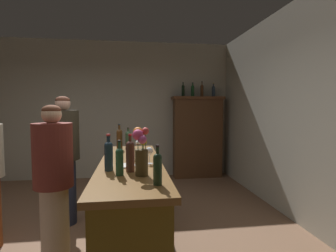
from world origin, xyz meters
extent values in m
plane|color=brown|center=(0.00, 0.00, 0.00)|extent=(7.62, 7.62, 0.00)
cube|color=#B2AF9E|center=(0.00, 2.99, 1.49)|extent=(5.38, 0.12, 2.98)
cube|color=#B4B3A3|center=(2.69, 0.00, 1.49)|extent=(0.12, 5.98, 2.98)
cube|color=brown|center=(0.45, -0.20, 0.47)|extent=(0.55, 2.16, 0.93)
cube|color=brown|center=(0.45, -0.20, 0.96)|extent=(0.63, 2.25, 0.05)
cube|color=#52331D|center=(1.91, 2.71, 0.89)|extent=(1.06, 0.31, 1.78)
cube|color=#58331D|center=(1.91, 2.71, 1.75)|extent=(1.14, 0.37, 0.06)
cylinder|color=#472B13|center=(0.30, 0.64, 1.10)|extent=(0.08, 0.08, 0.23)
sphere|color=#472B13|center=(0.30, 0.64, 1.22)|extent=(0.08, 0.08, 0.08)
cylinder|color=#472B13|center=(0.30, 0.64, 1.26)|extent=(0.03, 0.03, 0.09)
cylinder|color=black|center=(0.30, 0.64, 1.32)|extent=(0.03, 0.03, 0.02)
cylinder|color=#244F32|center=(0.36, -0.72, 1.08)|extent=(0.06, 0.06, 0.20)
sphere|color=#244F32|center=(0.36, -0.72, 1.18)|extent=(0.06, 0.06, 0.06)
cylinder|color=#244F32|center=(0.36, -0.72, 1.22)|extent=(0.03, 0.03, 0.08)
cylinder|color=black|center=(0.36, -0.72, 1.27)|extent=(0.03, 0.03, 0.02)
cylinder|color=#2B452C|center=(0.42, 0.57, 1.09)|extent=(0.08, 0.08, 0.21)
sphere|color=#2B452C|center=(0.42, 0.57, 1.19)|extent=(0.08, 0.08, 0.08)
cylinder|color=#2B452C|center=(0.42, 0.57, 1.23)|extent=(0.03, 0.03, 0.07)
cylinder|color=black|center=(0.42, 0.57, 1.27)|extent=(0.03, 0.03, 0.02)
cylinder|color=#1F3721|center=(0.64, -1.03, 1.08)|extent=(0.06, 0.06, 0.20)
sphere|color=#1F3721|center=(0.64, -1.03, 1.18)|extent=(0.06, 0.06, 0.06)
cylinder|color=#1F3721|center=(0.64, -1.03, 1.22)|extent=(0.02, 0.02, 0.08)
cylinder|color=black|center=(0.64, -1.03, 1.27)|extent=(0.02, 0.02, 0.02)
cylinder|color=#4A2721|center=(0.45, -0.61, 1.10)|extent=(0.08, 0.08, 0.23)
sphere|color=#4A2721|center=(0.45, -0.61, 1.21)|extent=(0.08, 0.08, 0.08)
cylinder|color=#4A2721|center=(0.45, -0.61, 1.26)|extent=(0.03, 0.03, 0.08)
cylinder|color=#AE161F|center=(0.45, -0.61, 1.31)|extent=(0.03, 0.03, 0.02)
cylinder|color=#1A2D3A|center=(0.26, -0.55, 1.09)|extent=(0.08, 0.08, 0.22)
sphere|color=#1A2D3A|center=(0.26, -0.55, 1.21)|extent=(0.08, 0.08, 0.08)
cylinder|color=#1A2D3A|center=(0.26, -0.55, 1.25)|extent=(0.03, 0.03, 0.09)
cylinder|color=#B02422|center=(0.26, -0.55, 1.30)|extent=(0.03, 0.03, 0.02)
cylinder|color=white|center=(0.63, -0.31, 0.98)|extent=(0.07, 0.07, 0.00)
cylinder|color=white|center=(0.63, -0.31, 1.03)|extent=(0.01, 0.01, 0.09)
ellipsoid|color=white|center=(0.63, -0.31, 1.11)|extent=(0.07, 0.07, 0.08)
cylinder|color=white|center=(0.54, 0.40, 0.98)|extent=(0.07, 0.07, 0.00)
cylinder|color=white|center=(0.54, 0.40, 1.03)|extent=(0.01, 0.01, 0.09)
ellipsoid|color=white|center=(0.54, 0.40, 1.10)|extent=(0.07, 0.07, 0.06)
ellipsoid|color=maroon|center=(0.54, 0.40, 1.08)|extent=(0.06, 0.06, 0.02)
cylinder|color=white|center=(0.46, -0.06, 0.98)|extent=(0.06, 0.06, 0.00)
cylinder|color=white|center=(0.46, -0.06, 1.02)|extent=(0.01, 0.01, 0.07)
ellipsoid|color=white|center=(0.46, -0.06, 1.09)|extent=(0.08, 0.08, 0.06)
ellipsoid|color=maroon|center=(0.46, -0.06, 1.07)|extent=(0.07, 0.07, 0.03)
cylinder|color=#43351B|center=(0.54, -0.75, 1.09)|extent=(0.11, 0.11, 0.22)
cylinder|color=#38602D|center=(0.57, -0.74, 1.23)|extent=(0.01, 0.01, 0.24)
sphere|color=#C83C39|center=(0.57, -0.74, 1.35)|extent=(0.06, 0.06, 0.06)
cylinder|color=#38602D|center=(0.56, -0.72, 1.19)|extent=(0.01, 0.01, 0.15)
sphere|color=yellow|center=(0.56, -0.72, 1.26)|extent=(0.06, 0.06, 0.06)
cylinder|color=#38602D|center=(0.51, -0.74, 1.23)|extent=(0.01, 0.01, 0.23)
sphere|color=orange|center=(0.51, -0.74, 1.34)|extent=(0.08, 0.08, 0.08)
cylinder|color=#38602D|center=(0.51, -0.77, 1.22)|extent=(0.01, 0.01, 0.21)
sphere|color=#D43E77|center=(0.51, -0.77, 1.32)|extent=(0.09, 0.09, 0.09)
cylinder|color=#38602D|center=(0.55, -0.79, 1.20)|extent=(0.01, 0.01, 0.17)
sphere|color=#C14C93|center=(0.55, -0.79, 1.29)|extent=(0.07, 0.07, 0.07)
cylinder|color=white|center=(0.40, -0.39, 0.99)|extent=(0.19, 0.19, 0.01)
cylinder|color=black|center=(1.58, 2.71, 1.89)|extent=(0.07, 0.07, 0.22)
sphere|color=black|center=(1.58, 2.71, 2.00)|extent=(0.07, 0.07, 0.07)
cylinder|color=black|center=(1.58, 2.71, 2.04)|extent=(0.03, 0.03, 0.08)
cylinder|color=black|center=(1.58, 2.71, 2.09)|extent=(0.03, 0.03, 0.02)
cylinder|color=#143B1B|center=(1.80, 2.71, 1.89)|extent=(0.07, 0.07, 0.21)
sphere|color=#143B1B|center=(1.80, 2.71, 1.99)|extent=(0.07, 0.07, 0.07)
cylinder|color=#143B1B|center=(1.80, 2.71, 2.03)|extent=(0.03, 0.03, 0.08)
cylinder|color=black|center=(1.80, 2.71, 2.08)|extent=(0.03, 0.03, 0.02)
cylinder|color=#452613|center=(2.01, 2.71, 1.90)|extent=(0.07, 0.07, 0.22)
sphere|color=#452613|center=(2.01, 2.71, 2.01)|extent=(0.07, 0.07, 0.07)
cylinder|color=#452613|center=(2.01, 2.71, 2.06)|extent=(0.02, 0.02, 0.10)
cylinder|color=black|center=(2.01, 2.71, 2.11)|extent=(0.02, 0.02, 0.02)
cylinder|color=#202E3C|center=(2.27, 2.71, 1.88)|extent=(0.07, 0.07, 0.20)
sphere|color=#202E3C|center=(2.27, 2.71, 1.98)|extent=(0.07, 0.07, 0.07)
cylinder|color=#202E3C|center=(2.27, 2.71, 2.03)|extent=(0.03, 0.03, 0.09)
cylinder|color=gold|center=(2.27, 2.71, 2.08)|extent=(0.03, 0.03, 0.02)
cylinder|color=#B9A28D|center=(-0.26, -0.37, 0.40)|extent=(0.26, 0.26, 0.80)
cylinder|color=maroon|center=(-0.26, -0.37, 1.10)|extent=(0.35, 0.35, 0.60)
sphere|color=#D1AD89|center=(-0.26, -0.37, 1.48)|extent=(0.18, 0.18, 0.18)
ellipsoid|color=#59301D|center=(-0.26, -0.37, 1.52)|extent=(0.17, 0.17, 0.10)
cylinder|color=#262D4A|center=(-0.42, 0.66, 0.43)|extent=(0.28, 0.28, 0.86)
cylinder|color=#333024|center=(-0.42, 0.66, 1.18)|extent=(0.39, 0.39, 0.65)
sphere|color=#DBA68E|center=(-0.42, 0.66, 1.59)|extent=(0.19, 0.19, 0.19)
ellipsoid|color=brown|center=(-0.42, 0.66, 1.64)|extent=(0.18, 0.18, 0.11)
camera|label=1|loc=(0.46, -2.88, 1.54)|focal=27.84mm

